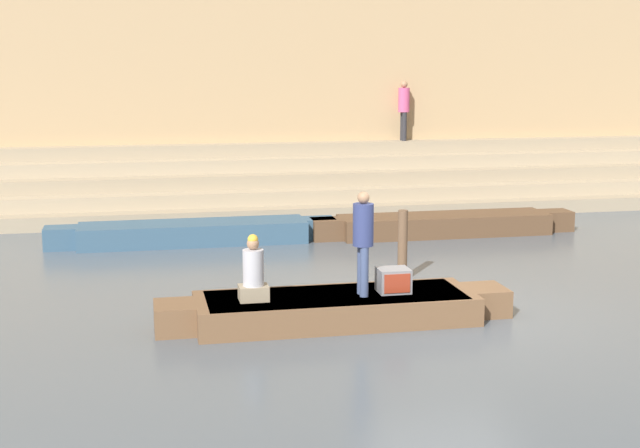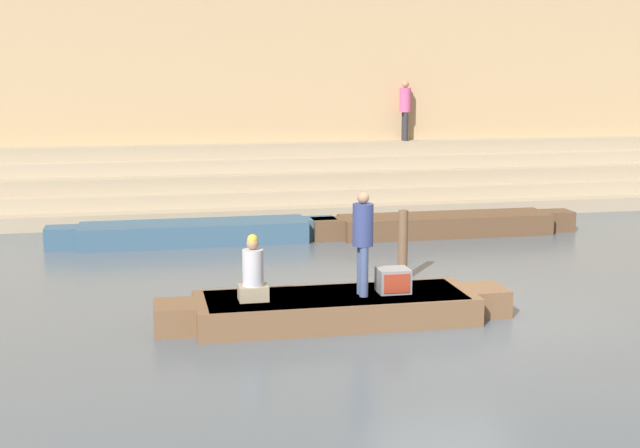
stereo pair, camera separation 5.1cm
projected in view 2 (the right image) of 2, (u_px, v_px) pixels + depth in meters
ground_plane at (446, 315)px, 14.21m from camera, size 120.00×120.00×0.00m
ghat_steps at (319, 186)px, 24.01m from camera, size 36.00×2.86×1.77m
back_wall at (307, 57)px, 24.98m from camera, size 34.20×1.28×8.23m
rowboat_main at (335, 308)px, 13.80m from camera, size 5.55×1.54×0.43m
person_standing at (363, 236)px, 13.59m from camera, size 0.32×0.32×1.62m
person_rowing at (253, 274)px, 13.40m from camera, size 0.44×0.35×1.02m
tv_set at (393, 280)px, 13.90m from camera, size 0.49×0.43×0.38m
moored_boat_shore at (445, 224)px, 20.70m from camera, size 6.28×1.14×0.48m
moored_boat_distant at (194, 232)px, 19.74m from camera, size 6.38×1.14×0.48m
mooring_post at (403, 245)px, 16.35m from camera, size 0.18×0.18×1.31m
person_on_steps at (405, 106)px, 24.88m from camera, size 0.31×0.31×1.66m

